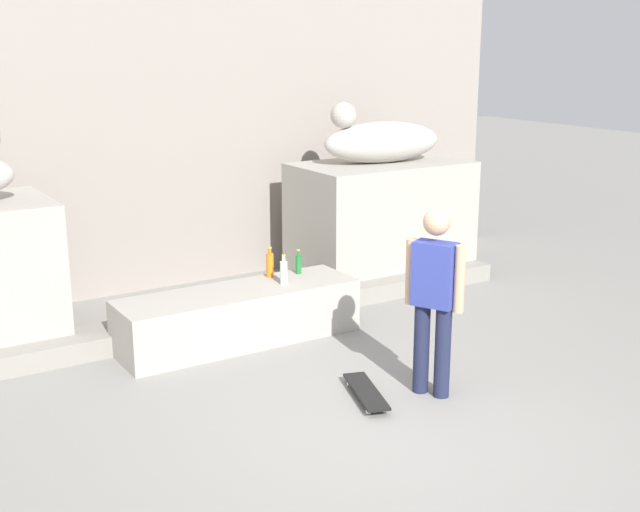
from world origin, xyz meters
name	(u,v)px	position (x,y,z in m)	size (l,w,h in m)	color
ground_plane	(382,436)	(0.00, 0.00, 0.00)	(40.00, 40.00, 0.00)	gray
facade_wall	(137,30)	(0.00, 5.03, 3.14)	(10.49, 0.60, 6.28)	gray
pedestal_right	(381,221)	(2.65, 3.65, 0.76)	(2.22, 1.27, 1.51)	#A39E93
statue_reclining_right	(380,140)	(2.62, 3.66, 1.80)	(1.66, 0.77, 0.78)	#B4AFA6
ledge_block	(239,316)	(0.00, 2.49, 0.28)	(2.52, 0.74, 0.56)	#A39E93
skater	(434,294)	(0.84, 0.42, 0.92)	(0.34, 0.49, 1.67)	#1E233F
skateboard	(366,392)	(0.29, 0.64, 0.06)	(0.45, 0.82, 0.08)	black
bottle_orange	(270,264)	(0.51, 2.74, 0.69)	(0.08, 0.08, 0.33)	orange
bottle_clear	(284,272)	(0.50, 2.42, 0.69)	(0.08, 0.08, 0.32)	silver
bottle_green	(298,264)	(0.83, 2.69, 0.66)	(0.06, 0.06, 0.27)	#1E722D
stair_step	(218,318)	(0.00, 3.00, 0.11)	(7.52, 0.50, 0.21)	gray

